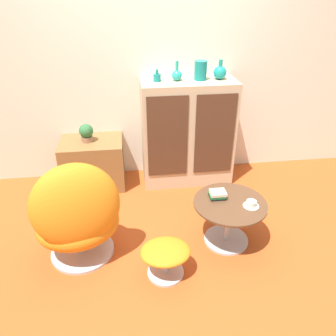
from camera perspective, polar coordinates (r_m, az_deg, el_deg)
ground_plane at (r=2.86m, az=-0.47°, el=-13.61°), size 12.00×12.00×0.00m
wall_back at (r=3.50m, az=-3.41°, el=18.79°), size 6.40×0.06×2.60m
sideboard at (r=3.52m, az=3.35°, el=6.20°), size 0.96×0.46×1.12m
tv_console at (r=3.62m, az=-12.86°, el=0.86°), size 0.64×0.47×0.52m
egg_chair at (r=2.60m, az=-15.51°, el=-8.10°), size 0.77×0.73×0.90m
ottoman at (r=2.52m, az=-0.43°, el=-14.85°), size 0.38×0.32×0.27m
coffee_table at (r=2.79m, az=10.53°, el=-8.13°), size 0.60×0.60×0.41m
vase_leftmost at (r=3.29m, az=-1.92°, el=15.52°), size 0.07×0.07×0.11m
vase_inner_left at (r=3.31m, az=1.54°, el=15.93°), size 0.10×0.10×0.19m
vase_inner_right at (r=3.34m, az=5.69°, el=16.56°), size 0.12×0.12×0.18m
vase_rightmost at (r=3.40m, az=9.03°, el=16.15°), size 0.13×0.13×0.19m
potted_plant at (r=3.47m, az=-14.04°, el=6.01°), size 0.14×0.14×0.19m
teacup at (r=2.69m, az=14.29°, el=-6.13°), size 0.13×0.13×0.05m
book_stack at (r=2.73m, az=8.61°, el=-4.59°), size 0.13×0.11×0.06m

